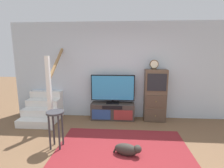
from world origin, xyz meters
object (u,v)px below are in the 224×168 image
object	(u,v)px
television	(113,88)
bar_stool_near	(56,121)
media_console	(113,111)
desk_clock	(154,65)
dog	(128,149)
side_cabinet	(155,95)

from	to	relation	value
television	bar_stool_near	distance (m)	1.90
media_console	desk_clock	world-z (taller)	desk_clock
television	dog	world-z (taller)	television
side_cabinet	desk_clock	distance (m)	0.85
desk_clock	dog	distance (m)	2.35
side_cabinet	desk_clock	xyz separation A→B (m)	(-0.07, -0.01, 0.84)
media_console	side_cabinet	xyz separation A→B (m)	(1.17, 0.01, 0.48)
side_cabinet	dog	world-z (taller)	side_cabinet
bar_stool_near	dog	distance (m)	1.49
dog	television	bearing A→B (deg)	102.76
dog	media_console	bearing A→B (deg)	102.93
television	dog	size ratio (longest dim) A/B	2.26
media_console	desk_clock	xyz separation A→B (m)	(1.10, -0.00, 1.33)
media_console	desk_clock	distance (m)	1.72
television	dog	xyz separation A→B (m)	(0.40, -1.75, -0.77)
desk_clock	side_cabinet	bearing A→B (deg)	12.43
desk_clock	bar_stool_near	size ratio (longest dim) A/B	0.34
bar_stool_near	dog	world-z (taller)	bar_stool_near
television	desk_clock	xyz separation A→B (m)	(1.10, -0.03, 0.67)
media_console	bar_stool_near	bearing A→B (deg)	-123.18
side_cabinet	desk_clock	world-z (taller)	desk_clock
media_console	dog	bearing A→B (deg)	-77.07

